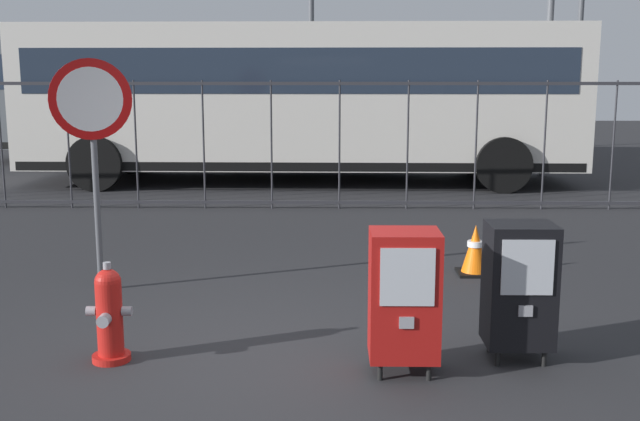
{
  "coord_description": "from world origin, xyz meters",
  "views": [
    {
      "loc": [
        0.39,
        -5.28,
        2.07
      ],
      "look_at": [
        0.3,
        1.2,
        0.9
      ],
      "focal_mm": 42.09,
      "sensor_mm": 36.0,
      "label": 1
    }
  ],
  "objects": [
    {
      "name": "stop_sign",
      "position": [
        -1.86,
        1.78,
        1.6
      ],
      "size": [
        0.71,
        0.31,
        2.23
      ],
      "color": "#4C4F54",
      "rests_on": "ground_plane"
    },
    {
      "name": "traffic_cone",
      "position": [
        1.92,
        2.42,
        0.26
      ],
      "size": [
        0.36,
        0.36,
        0.53
      ],
      "color": "black",
      "rests_on": "ground_plane"
    },
    {
      "name": "fire_hydrant",
      "position": [
        -1.22,
        -0.07,
        0.35
      ],
      "size": [
        0.33,
        0.32,
        0.75
      ],
      "color": "red",
      "rests_on": "ground_plane"
    },
    {
      "name": "newspaper_box_secondary",
      "position": [
        0.9,
        -0.26,
        0.57
      ],
      "size": [
        0.48,
        0.42,
        1.02
      ],
      "color": "black",
      "rests_on": "ground_plane"
    },
    {
      "name": "bus_far",
      "position": [
        -2.62,
        13.03,
        1.71
      ],
      "size": [
        10.68,
        3.5,
        3.0
      ],
      "rotation": [
        0.0,
        0.0,
        -0.09
      ],
      "color": "#4C5156",
      "rests_on": "ground_plane"
    },
    {
      "name": "ground_plane",
      "position": [
        0.0,
        0.0,
        0.0
      ],
      "size": [
        60.0,
        60.0,
        0.0
      ],
      "primitive_type": "plane",
      "color": "#262628"
    },
    {
      "name": "newspaper_box_primary",
      "position": [
        1.77,
        0.01,
        0.57
      ],
      "size": [
        0.48,
        0.42,
        1.02
      ],
      "color": "black",
      "rests_on": "ground_plane"
    },
    {
      "name": "fence_barrier",
      "position": [
        0.0,
        6.36,
        1.02
      ],
      "size": [
        18.03,
        0.04,
        2.0
      ],
      "color": "#2D2D33",
      "rests_on": "ground_plane"
    },
    {
      "name": "bus_near",
      "position": [
        -0.18,
        9.36,
        1.71
      ],
      "size": [
        10.54,
        2.9,
        3.0
      ],
      "rotation": [
        0.0,
        0.0,
        -0.01
      ],
      "color": "beige",
      "rests_on": "ground_plane"
    }
  ]
}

